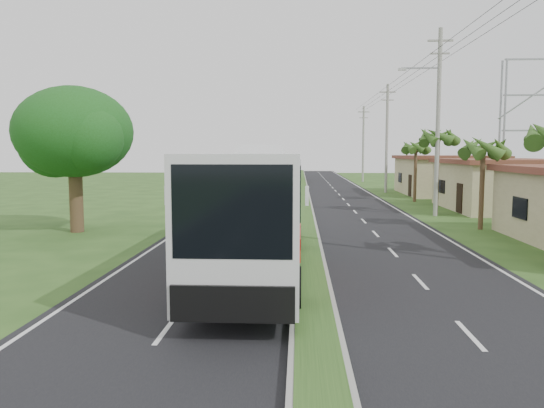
{
  "coord_description": "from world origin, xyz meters",
  "views": [
    {
      "loc": [
        -0.39,
        -16.9,
        4.17
      ],
      "look_at": [
        -1.63,
        7.14,
        1.8
      ],
      "focal_mm": 35.0,
      "sensor_mm": 36.0,
      "label": 1
    }
  ],
  "objects": [
    {
      "name": "palm_verge_d",
      "position": [
        9.3,
        28.0,
        4.55
      ],
      "size": [
        2.4,
        2.4,
        5.25
      ],
      "color": "#473321",
      "rests_on": "ground"
    },
    {
      "name": "shade_tree",
      "position": [
        -12.11,
        10.02,
        5.03
      ],
      "size": [
        6.3,
        6.0,
        7.54
      ],
      "color": "#473321",
      "rests_on": "ground"
    },
    {
      "name": "ground",
      "position": [
        0.0,
        0.0,
        0.0
      ],
      "size": [
        180.0,
        180.0,
        0.0
      ],
      "primitive_type": "plane",
      "color": "#29481A",
      "rests_on": "ground"
    },
    {
      "name": "road_asphalt",
      "position": [
        0.0,
        20.0,
        0.01
      ],
      "size": [
        14.0,
        160.0,
        0.02
      ],
      "primitive_type": "cube",
      "color": "black",
      "rests_on": "ground"
    },
    {
      "name": "coach_bus_main",
      "position": [
        -1.8,
        1.13,
        2.45
      ],
      "size": [
        2.98,
        13.78,
        4.45
      ],
      "rotation": [
        0.0,
        0.0,
        -0.0
      ],
      "color": "silver",
      "rests_on": "ground"
    },
    {
      "name": "utility_pole_b",
      "position": [
        8.47,
        18.0,
        6.26
      ],
      "size": [
        3.2,
        0.28,
        12.0
      ],
      "color": "gray",
      "rests_on": "ground"
    },
    {
      "name": "motorcyclist",
      "position": [
        -2.0,
        7.5,
        0.86
      ],
      "size": [
        1.81,
        1.16,
        2.36
      ],
      "rotation": [
        0.0,
        0.0,
        -0.41
      ],
      "color": "black",
      "rests_on": "ground"
    },
    {
      "name": "median_strip",
      "position": [
        0.0,
        20.0,
        0.1
      ],
      "size": [
        1.2,
        160.0,
        0.18
      ],
      "color": "gray",
      "rests_on": "ground"
    },
    {
      "name": "palm_verge_b",
      "position": [
        9.4,
        12.0,
        4.36
      ],
      "size": [
        2.4,
        2.4,
        5.05
      ],
      "color": "#473321",
      "rests_on": "ground"
    },
    {
      "name": "lane_edge_right",
      "position": [
        6.7,
        20.0,
        0.0
      ],
      "size": [
        0.12,
        160.0,
        0.01
      ],
      "primitive_type": "cube",
      "color": "silver",
      "rests_on": "ground"
    },
    {
      "name": "lane_edge_left",
      "position": [
        -6.7,
        20.0,
        0.0
      ],
      "size": [
        0.12,
        160.0,
        0.01
      ],
      "primitive_type": "cube",
      "color": "silver",
      "rests_on": "ground"
    },
    {
      "name": "shop_mid",
      "position": [
        14.0,
        22.0,
        1.86
      ],
      "size": [
        7.6,
        10.6,
        3.67
      ],
      "color": "tan",
      "rests_on": "ground"
    },
    {
      "name": "utility_pole_d",
      "position": [
        8.5,
        58.0,
        5.42
      ],
      "size": [
        1.6,
        0.28,
        10.5
      ],
      "color": "gray",
      "rests_on": "ground"
    },
    {
      "name": "utility_pole_c",
      "position": [
        8.5,
        38.0,
        5.67
      ],
      "size": [
        1.6,
        0.28,
        11.0
      ],
      "color": "gray",
      "rests_on": "ground"
    },
    {
      "name": "coach_bus_far",
      "position": [
        -1.88,
        58.15,
        2.05
      ],
      "size": [
        2.9,
        12.46,
        3.62
      ],
      "rotation": [
        0.0,
        0.0,
        -0.02
      ],
      "color": "silver",
      "rests_on": "ground"
    },
    {
      "name": "palm_verge_c",
      "position": [
        8.8,
        19.0,
        5.12
      ],
      "size": [
        2.4,
        2.4,
        5.85
      ],
      "color": "#473321",
      "rests_on": "ground"
    },
    {
      "name": "shop_far",
      "position": [
        14.0,
        36.0,
        1.93
      ],
      "size": [
        8.6,
        11.6,
        3.82
      ],
      "color": "tan",
      "rests_on": "ground"
    }
  ]
}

